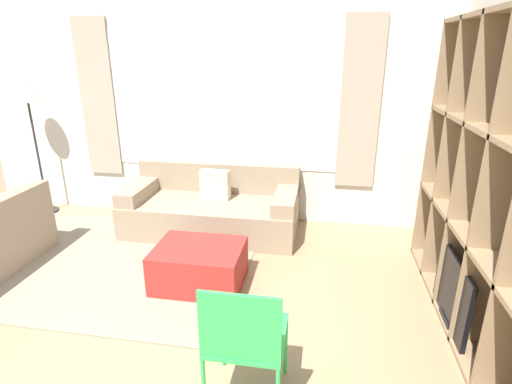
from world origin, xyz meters
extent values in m
cube|color=silver|center=(0.00, 3.18, 1.35)|extent=(6.35, 0.07, 2.70)
cube|color=white|center=(0.00, 3.14, 1.45)|extent=(2.83, 0.01, 1.60)
cube|color=#B2A38E|center=(-1.59, 3.13, 1.45)|extent=(0.44, 0.03, 1.90)
cube|color=#B2A38E|center=(1.59, 3.13, 1.45)|extent=(0.44, 0.03, 1.90)
cube|color=gray|center=(-0.85, 1.74, 0.01)|extent=(2.79, 2.09, 0.01)
cube|color=#997A56|center=(2.38, 1.09, 1.14)|extent=(0.38, 0.04, 2.28)
cube|color=#997A56|center=(2.38, 1.57, 1.14)|extent=(0.38, 0.04, 2.28)
cube|color=#997A56|center=(2.38, 2.04, 1.14)|extent=(0.38, 0.04, 2.28)
cube|color=#997A56|center=(2.38, 2.51, 1.14)|extent=(0.38, 0.04, 2.28)
cube|color=#997A56|center=(2.38, 1.33, 0.02)|extent=(0.38, 2.36, 0.04)
cube|color=#997A56|center=(2.38, 1.33, 0.76)|extent=(0.38, 2.36, 0.04)
cube|color=#997A56|center=(2.38, 1.33, 1.52)|extent=(0.38, 2.36, 0.04)
cube|color=black|center=(2.23, 1.30, 0.30)|extent=(0.04, 0.76, 0.53)
cube|color=black|center=(2.25, 1.30, 0.05)|extent=(0.10, 0.24, 0.03)
cylinder|color=white|center=(2.36, 0.86, 0.10)|extent=(0.09, 0.09, 0.13)
cylinder|color=orange|center=(2.36, 2.24, 0.08)|extent=(0.05, 0.05, 0.08)
cube|color=gray|center=(-0.03, 2.64, 0.19)|extent=(1.97, 0.91, 0.39)
cube|color=gray|center=(-0.03, 3.00, 0.56)|extent=(1.97, 0.18, 0.35)
cube|color=gray|center=(-0.90, 2.64, 0.47)|extent=(0.24, 0.85, 0.16)
cube|color=gray|center=(0.83, 2.64, 0.47)|extent=(0.24, 0.85, 0.16)
cube|color=beige|center=(0.00, 2.72, 0.56)|extent=(0.35, 0.15, 0.34)
cube|color=gray|center=(-2.06, 1.91, 0.47)|extent=(0.85, 0.24, 0.16)
cube|color=#A82823|center=(0.16, 1.52, 0.19)|extent=(0.78, 0.61, 0.37)
cylinder|color=black|center=(-2.35, 2.87, 0.01)|extent=(0.26, 0.26, 0.02)
cylinder|color=#2D2D30|center=(-2.35, 2.87, 0.73)|extent=(0.03, 0.03, 1.41)
cone|color=beige|center=(-2.35, 2.87, 1.56)|extent=(0.30, 0.30, 0.26)
cylinder|color=green|center=(1.04, 0.59, 0.22)|extent=(0.02, 0.02, 0.44)
cylinder|color=green|center=(0.62, 0.59, 0.22)|extent=(0.02, 0.02, 0.44)
cube|color=green|center=(0.83, 0.37, 0.45)|extent=(0.44, 0.46, 0.02)
cube|color=green|center=(0.83, 0.16, 0.66)|extent=(0.44, 0.02, 0.40)
camera|label=1|loc=(1.20, -1.51, 2.02)|focal=28.00mm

